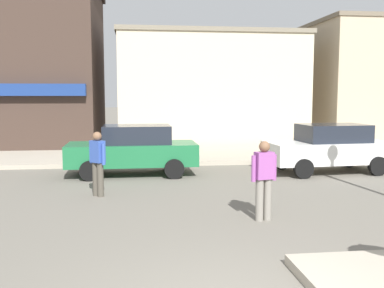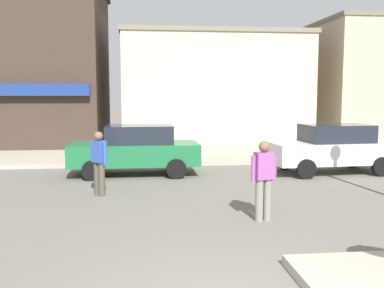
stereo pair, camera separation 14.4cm
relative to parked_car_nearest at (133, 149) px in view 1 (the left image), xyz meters
The scene contains 6 objects.
kerb_far 3.75m from the parked_car_nearest, 70.68° to the left, with size 80.00×4.00×0.15m, color #A89E8C.
parked_car_nearest is the anchor object (origin of this frame).
parked_car_second 6.30m from the parked_car_nearest, ahead, with size 4.11×2.10×1.56m.
pedestrian_crossing_near 6.08m from the parked_car_nearest, 64.65° to the right, with size 0.56×0.29×1.61m.
pedestrian_crossing_far 3.00m from the parked_car_nearest, 106.85° to the right, with size 0.44×0.46×1.61m.
building_storefront_left_near 10.42m from the parked_car_nearest, 68.44° to the left, with size 9.07×7.48×5.48m.
Camera 1 is at (-1.15, -4.70, 2.54)m, focal length 42.00 mm.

